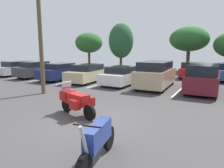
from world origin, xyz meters
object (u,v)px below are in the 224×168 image
(motorcycle_touring, at_px, (76,100))
(car_tan, at_px, (156,74))
(motorcycle_second, at_px, (98,141))
(car_navy, at_px, (63,71))
(utility_pole, at_px, (39,11))
(car_silver, at_px, (20,68))
(car_far_red, at_px, (193,70))
(car_maroon, at_px, (203,78))
(car_champagne, at_px, (89,73))
(car_charcoal, at_px, (39,69))
(car_white, at_px, (123,76))

(motorcycle_touring, distance_m, car_tan, 7.67)
(motorcycle_second, distance_m, car_navy, 14.22)
(utility_pole, bearing_deg, car_silver, 149.59)
(motorcycle_second, height_order, car_navy, car_navy)
(car_silver, xyz_separation_m, car_far_red, (16.02, 6.58, -0.01))
(motorcycle_touring, bearing_deg, motorcycle_second, -43.62)
(car_navy, bearing_deg, car_maroon, 1.08)
(car_silver, height_order, car_champagne, car_silver)
(motorcycle_second, relative_size, car_maroon, 0.47)
(car_tan, height_order, car_far_red, car_tan)
(car_far_red, bearing_deg, motorcycle_touring, -100.24)
(car_charcoal, bearing_deg, car_far_red, 27.77)
(car_silver, bearing_deg, car_tan, -0.28)
(car_tan, relative_size, utility_pole, 0.52)
(car_white, bearing_deg, car_champagne, -177.49)
(car_silver, height_order, car_tan, car_tan)
(car_far_red, bearing_deg, motorcycle_second, -89.36)
(car_charcoal, xyz_separation_m, utility_pole, (6.02, -5.01, 4.08))
(car_maroon, relative_size, car_far_red, 1.01)
(car_silver, bearing_deg, car_champagne, -1.36)
(motorcycle_touring, relative_size, car_far_red, 0.46)
(car_silver, distance_m, car_maroon, 17.54)
(motorcycle_touring, xyz_separation_m, car_silver, (-13.44, 7.67, 0.08))
(car_far_red, bearing_deg, car_maroon, -77.13)
(car_white, bearing_deg, car_maroon, -0.06)
(motorcycle_second, height_order, car_white, car_white)
(motorcycle_touring, xyz_separation_m, utility_pole, (-4.43, 2.38, 4.20))
(motorcycle_second, height_order, car_tan, car_tan)
(motorcycle_touring, bearing_deg, car_silver, 150.29)
(motorcycle_touring, relative_size, car_white, 0.49)
(car_silver, height_order, car_white, car_silver)
(car_maroon, bearing_deg, car_silver, 179.73)
(car_charcoal, xyz_separation_m, car_far_red, (13.02, 6.86, -0.04))
(car_maroon, bearing_deg, motorcycle_second, -97.43)
(car_champagne, xyz_separation_m, car_white, (3.04, 0.13, -0.03))
(motorcycle_second, relative_size, car_navy, 0.45)
(utility_pole, bearing_deg, car_navy, 120.28)
(motorcycle_touring, xyz_separation_m, car_charcoal, (-10.45, 7.39, 0.11))
(car_silver, relative_size, car_far_red, 1.07)
(motorcycle_second, height_order, car_champagne, car_champagne)
(car_maroon, bearing_deg, car_champagne, -179.16)
(motorcycle_touring, distance_m, car_champagne, 8.77)
(car_silver, xyz_separation_m, car_tan, (14.46, -0.07, 0.22))
(car_champagne, xyz_separation_m, utility_pole, (0.17, -5.08, 4.12))
(car_navy, relative_size, car_champagne, 1.01)
(motorcycle_touring, xyz_separation_m, car_navy, (-7.35, 7.37, 0.09))
(car_far_red, bearing_deg, car_silver, -157.67)
(car_tan, xyz_separation_m, utility_pole, (-5.45, -5.22, 3.90))
(motorcycle_second, bearing_deg, car_tan, 99.71)
(car_charcoal, height_order, utility_pole, utility_pole)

